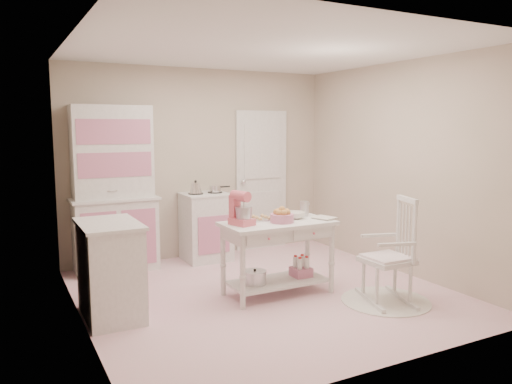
% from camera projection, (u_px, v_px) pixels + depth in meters
% --- Properties ---
extents(room_shell, '(3.84, 3.84, 2.62)m').
position_uv_depth(room_shell, '(266.00, 142.00, 5.24)').
color(room_shell, pink).
rests_on(room_shell, ground).
extents(door, '(0.82, 0.05, 2.04)m').
position_uv_depth(door, '(261.00, 180.00, 7.40)').
color(door, white).
rests_on(door, ground).
extents(hutch, '(1.06, 0.50, 2.08)m').
position_uv_depth(hutch, '(114.00, 189.00, 6.20)').
color(hutch, white).
rests_on(hutch, ground).
extents(stove, '(0.62, 0.57, 0.92)m').
position_uv_depth(stove, '(206.00, 226.00, 6.78)').
color(stove, white).
rests_on(stove, ground).
extents(base_cabinet, '(0.54, 0.84, 0.92)m').
position_uv_depth(base_cabinet, '(110.00, 270.00, 4.73)').
color(base_cabinet, white).
rests_on(base_cabinet, ground).
extents(lace_rug, '(0.92, 0.92, 0.01)m').
position_uv_depth(lace_rug, '(386.00, 301.00, 5.20)').
color(lace_rug, white).
rests_on(lace_rug, ground).
extents(rocking_chair, '(0.67, 0.83, 1.10)m').
position_uv_depth(rocking_chair, '(387.00, 250.00, 5.13)').
color(rocking_chair, white).
rests_on(rocking_chair, ground).
extents(work_table, '(1.20, 0.60, 0.80)m').
position_uv_depth(work_table, '(278.00, 258.00, 5.39)').
color(work_table, white).
rests_on(work_table, ground).
extents(stand_mixer, '(0.27, 0.33, 0.34)m').
position_uv_depth(stand_mixer, '(242.00, 209.00, 5.14)').
color(stand_mixer, '#D85B6B').
rests_on(stand_mixer, work_table).
extents(cookie_tray, '(0.34, 0.24, 0.02)m').
position_uv_depth(cookie_tray, '(258.00, 219.00, 5.42)').
color(cookie_tray, silver).
rests_on(cookie_tray, work_table).
extents(bread_basket, '(0.25, 0.25, 0.09)m').
position_uv_depth(bread_basket, '(282.00, 218.00, 5.29)').
color(bread_basket, '#C47091').
rests_on(bread_basket, work_table).
extents(mixing_bowl, '(0.23, 0.23, 0.07)m').
position_uv_depth(mixing_bowl, '(295.00, 215.00, 5.52)').
color(mixing_bowl, silver).
rests_on(mixing_bowl, work_table).
extents(metal_pitcher, '(0.10, 0.10, 0.17)m').
position_uv_depth(metal_pitcher, '(304.00, 209.00, 5.67)').
color(metal_pitcher, silver).
rests_on(metal_pitcher, work_table).
extents(recipe_book, '(0.24, 0.28, 0.02)m').
position_uv_depth(recipe_book, '(319.00, 219.00, 5.43)').
color(recipe_book, silver).
rests_on(recipe_book, work_table).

